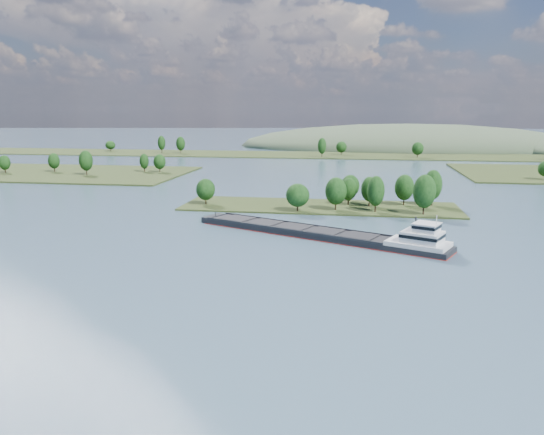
# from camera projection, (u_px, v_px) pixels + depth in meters

# --- Properties ---
(ground) EXTENTS (1800.00, 1800.00, 0.00)m
(ground) POSITION_uv_depth(u_px,v_px,m) (302.00, 249.00, 136.07)
(ground) COLOR #3E5A6C
(ground) RESTS_ON ground
(tree_island) EXTENTS (100.00, 31.21, 14.77)m
(tree_island) POSITION_uv_depth(u_px,v_px,m) (341.00, 197.00, 191.01)
(tree_island) COLOR #263216
(tree_island) RESTS_ON ground
(back_shoreline) EXTENTS (900.00, 60.00, 15.38)m
(back_shoreline) POSITION_uv_depth(u_px,v_px,m) (353.00, 155.00, 405.01)
(back_shoreline) COLOR #263216
(back_shoreline) RESTS_ON ground
(hill_west) EXTENTS (320.00, 160.00, 44.00)m
(hill_west) POSITION_uv_depth(u_px,v_px,m) (409.00, 148.00, 494.14)
(hill_west) COLOR #374731
(hill_west) RESTS_ON ground
(cargo_barge) EXTENTS (73.82, 40.35, 10.42)m
(cargo_barge) POSITION_uv_depth(u_px,v_px,m) (332.00, 234.00, 146.98)
(cargo_barge) COLOR black
(cargo_barge) RESTS_ON ground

